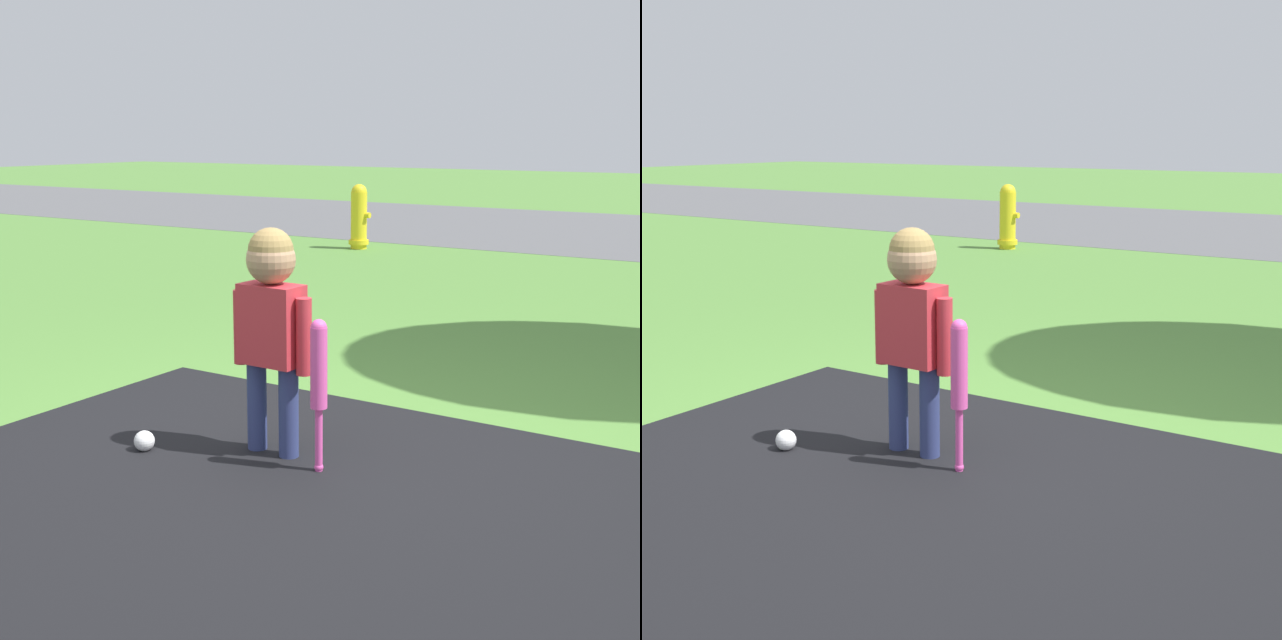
% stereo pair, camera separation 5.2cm
% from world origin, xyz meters
% --- Properties ---
extents(ground_plane, '(60.00, 60.00, 0.00)m').
position_xyz_m(ground_plane, '(0.00, 0.00, 0.00)').
color(ground_plane, '#518438').
extents(child, '(0.43, 0.22, 1.05)m').
position_xyz_m(child, '(-0.30, 0.08, 0.68)').
color(child, navy).
rests_on(child, ground).
extents(baseball_bat, '(0.07, 0.07, 0.68)m').
position_xyz_m(baseball_bat, '(0.00, -0.00, 0.44)').
color(baseball_bat, '#E54CA5').
rests_on(baseball_bat, ground).
extents(sports_ball, '(0.10, 0.10, 0.10)m').
position_xyz_m(sports_ball, '(-0.82, -0.23, 0.05)').
color(sports_ball, white).
rests_on(sports_ball, ground).
extents(fire_hydrant, '(0.29, 0.26, 0.82)m').
position_xyz_m(fire_hydrant, '(-3.72, 6.64, 0.40)').
color(fire_hydrant, yellow).
rests_on(fire_hydrant, ground).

